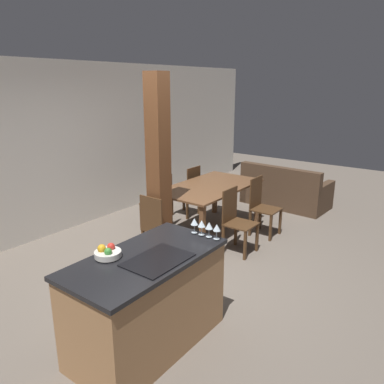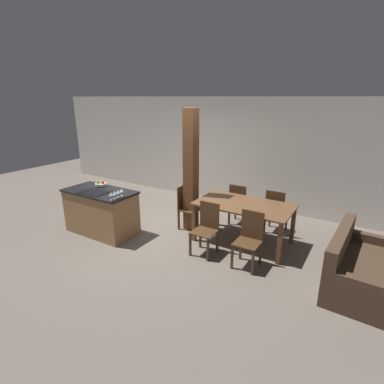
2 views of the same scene
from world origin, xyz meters
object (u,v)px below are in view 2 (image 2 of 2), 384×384
(dining_table, at_px, (244,209))
(dining_chair_far_left, at_px, (239,204))
(wine_glass_far, at_px, (118,192))
(dining_chair_near_right, at_px, (249,238))
(dining_chair_head_end, at_px, (187,206))
(timber_post, at_px, (191,171))
(kitchen_island, at_px, (101,211))
(couch, at_px, (358,269))
(wine_glass_near, at_px, (111,194))
(dining_chair_far_right, at_px, (276,211))
(wine_glass_middle, at_px, (115,193))
(dining_chair_near_left, at_px, (206,228))
(wine_glass_end, at_px, (122,190))
(fruit_bowl, at_px, (101,184))

(dining_table, distance_m, dining_chair_far_left, 0.86)
(wine_glass_far, relative_size, dining_chair_near_right, 0.16)
(wine_glass_far, height_order, dining_chair_head_end, wine_glass_far)
(wine_glass_far, relative_size, timber_post, 0.06)
(timber_post, bearing_deg, kitchen_island, -142.18)
(dining_chair_near_right, height_order, dining_chair_head_end, same)
(kitchen_island, xyz_separation_m, dining_chair_head_end, (1.38, 1.11, 0.03))
(couch, xyz_separation_m, timber_post, (-3.18, 0.46, 0.97))
(couch, bearing_deg, wine_glass_far, 104.41)
(kitchen_island, distance_m, wine_glass_far, 0.88)
(wine_glass_near, relative_size, dining_chair_far_right, 0.16)
(wine_glass_middle, bearing_deg, wine_glass_far, 90.00)
(wine_glass_middle, xyz_separation_m, dining_chair_far_left, (1.58, 2.06, -0.55))
(couch, distance_m, timber_post, 3.36)
(kitchen_island, relative_size, dining_chair_near_left, 1.60)
(wine_glass_end, xyz_separation_m, couch, (3.98, 0.71, -0.75))
(wine_glass_middle, distance_m, wine_glass_end, 0.18)
(dining_table, distance_m, dining_chair_far_right, 0.86)
(kitchen_island, distance_m, dining_chair_near_left, 2.28)
(wine_glass_middle, distance_m, dining_chair_far_left, 2.65)
(wine_glass_far, xyz_separation_m, dining_chair_near_left, (1.58, 0.51, -0.55))
(dining_chair_near_right, distance_m, couch, 1.63)
(dining_chair_near_right, height_order, timber_post, timber_post)
(wine_glass_near, distance_m, dining_table, 2.46)
(dining_table, xyz_separation_m, dining_chair_far_right, (0.40, 0.73, -0.20))
(dining_chair_far_right, distance_m, dining_chair_head_end, 1.82)
(wine_glass_near, height_order, timber_post, timber_post)
(fruit_bowl, xyz_separation_m, dining_chair_head_end, (1.59, 0.87, -0.47))
(dining_chair_far_left, xyz_separation_m, dining_chair_head_end, (-0.87, -0.73, 0.00))
(wine_glass_near, distance_m, wine_glass_far, 0.18)
(wine_glass_far, distance_m, dining_chair_far_right, 3.14)
(dining_chair_near_left, relative_size, couch, 0.55)
(fruit_bowl, relative_size, couch, 0.14)
(wine_glass_far, distance_m, dining_table, 2.36)
(dining_chair_near_right, bearing_deg, wine_glass_far, -167.90)
(kitchen_island, relative_size, wine_glass_near, 9.79)
(kitchen_island, distance_m, wine_glass_end, 0.88)
(wine_glass_far, bearing_deg, dining_chair_near_left, 17.91)
(dining_table, bearing_deg, couch, -12.57)
(dining_table, relative_size, timber_post, 0.71)
(wine_glass_end, xyz_separation_m, dining_chair_far_left, (1.58, 1.88, -0.55))
(wine_glass_end, height_order, dining_chair_far_left, wine_glass_end)
(dining_chair_far_right, height_order, dining_chair_head_end, same)
(kitchen_island, relative_size, dining_chair_head_end, 1.60)
(wine_glass_far, distance_m, dining_chair_far_left, 2.58)
(wine_glass_near, height_order, dining_table, wine_glass_near)
(dining_chair_near_right, height_order, dining_chair_far_left, same)
(dining_table, distance_m, dining_chair_near_left, 0.86)
(wine_glass_end, height_order, timber_post, timber_post)
(wine_glass_middle, bearing_deg, couch, 12.53)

